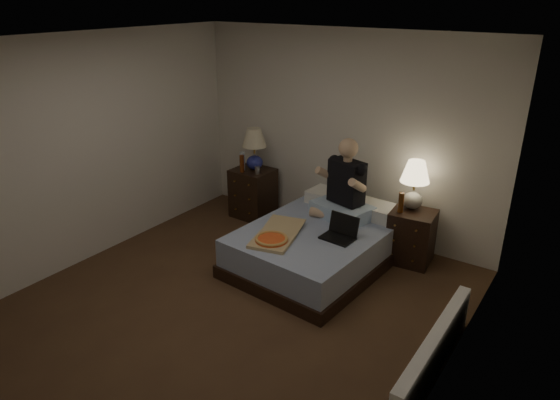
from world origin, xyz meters
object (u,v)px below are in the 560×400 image
Objects in this scene: nightstand_left at (253,193)px; radiator at (433,353)px; beer_bottle_right at (401,203)px; soda_can at (257,170)px; laptop at (338,229)px; person at (344,179)px; lamp_left at (254,149)px; pizza_box at (271,240)px; lamp_right at (414,185)px; water_bottle at (242,161)px; bed at (316,247)px; beer_bottle_left at (242,164)px; nightstand_right at (411,237)px.

radiator is at bearing -27.02° from nightstand_left.
beer_bottle_right is 0.14× the size of radiator.
laptop is at bearing -23.29° from soda_can.
person reaches higher than laptop.
soda_can is 1.36m from person.
beer_bottle_right is at bearing -0.89° from nightstand_left.
soda_can is at bearing 160.64° from laptop.
lamp_left reaches higher than radiator.
pizza_box is (-0.29, -1.00, -0.43)m from person.
lamp_right is 5.60× the size of soda_can.
water_bottle is at bearing 124.07° from pizza_box.
person is at bearing -10.25° from lamp_left.
beer_bottle_right is 0.68m from person.
lamp_right is 0.74× the size of pizza_box.
bed is 7.85× the size of beer_bottle_right.
nightstand_left is at bearing -177.41° from lamp_right.
beer_bottle_right reaches higher than bed.
bed is 1.71m from lamp_left.
water_bottle is 1.75m from pizza_box.
person is at bearing 83.66° from bed.
lamp_left is 2.43× the size of beer_bottle_right.
water_bottle is at bearing 123.35° from beer_bottle_left.
water_bottle reaches higher than nightstand_right.
pizza_box is at bearing -40.97° from beer_bottle_left.
soda_can is 1.71m from laptop.
lamp_right is 2.08m from radiator.
pizza_box is at bearing -41.61° from water_bottle.
water_bottle is 2.21m from beer_bottle_right.
soda_can is (0.25, 0.00, -0.07)m from water_bottle.
radiator is (0.96, -1.57, -0.53)m from beer_bottle_right.
laptop is at bearing -118.59° from lamp_right.
nightstand_right is 0.45m from beer_bottle_right.
nightstand_left is at bearing 151.78° from radiator.
beer_bottle_right is at bearing 43.72° from bed.
laptop is at bearing -20.34° from water_bottle.
water_bottle reaches higher than laptop.
soda_can is at bearing -179.63° from beer_bottle_right.
bed is 0.66m from pizza_box.
soda_can is at bearing 0.55° from water_bottle.
lamp_left is at bearing 118.63° from pizza_box.
pizza_box is (-0.99, -1.34, -0.40)m from lamp_right.
person is (1.58, -0.14, 0.12)m from water_bottle.
radiator is (3.17, -1.56, -0.59)m from water_bottle.
nightstand_left is 1.97× the size of laptop.
radiator is at bearing -26.41° from bed.
pizza_box is (1.18, -1.27, -0.46)m from lamp_left.
lamp_left is at bearing 68.84° from nightstand_left.
nightstand_left is 2.91× the size of beer_bottle_left.
beer_bottle_right is at bearing -150.06° from nightstand_right.
beer_bottle_left is at bearing -110.03° from nightstand_left.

